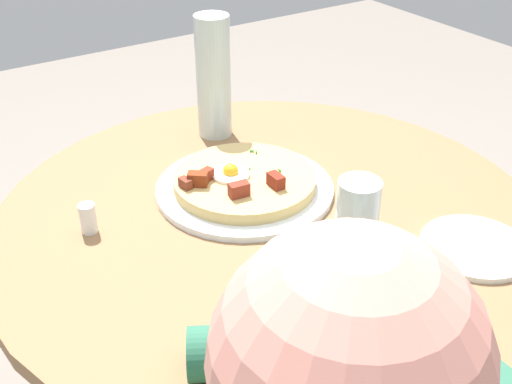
% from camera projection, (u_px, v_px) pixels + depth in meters
% --- Properties ---
extents(dining_table, '(0.97, 0.97, 0.74)m').
position_uv_depth(dining_table, '(268.00, 288.00, 1.22)').
color(dining_table, olive).
rests_on(dining_table, ground_plane).
extents(pizza_plate, '(0.33, 0.33, 0.01)m').
position_uv_depth(pizza_plate, '(243.00, 189.00, 1.18)').
color(pizza_plate, white).
rests_on(pizza_plate, dining_table).
extents(breakfast_pizza, '(0.26, 0.26, 0.05)m').
position_uv_depth(breakfast_pizza, '(242.00, 181.00, 1.17)').
color(breakfast_pizza, tan).
rests_on(breakfast_pizza, pizza_plate).
extents(bread_plate, '(0.17, 0.17, 0.01)m').
position_uv_depth(bread_plate, '(475.00, 247.00, 1.03)').
color(bread_plate, white).
rests_on(bread_plate, dining_table).
extents(napkin, '(0.21, 0.22, 0.00)m').
position_uv_depth(napkin, '(370.00, 351.00, 0.84)').
color(napkin, white).
rests_on(napkin, dining_table).
extents(fork, '(0.10, 0.16, 0.00)m').
position_uv_depth(fork, '(366.00, 357.00, 0.83)').
color(fork, silver).
rests_on(fork, napkin).
extents(knife, '(0.10, 0.16, 0.00)m').
position_uv_depth(knife, '(374.00, 339.00, 0.85)').
color(knife, silver).
rests_on(knife, napkin).
extents(water_glass, '(0.07, 0.07, 0.13)m').
position_uv_depth(water_glass, '(357.00, 217.00, 1.00)').
color(water_glass, silver).
rests_on(water_glass, dining_table).
extents(water_bottle, '(0.07, 0.07, 0.26)m').
position_uv_depth(water_bottle, '(213.00, 77.00, 1.32)').
color(water_bottle, silver).
rests_on(water_bottle, dining_table).
extents(salt_shaker, '(0.03, 0.03, 0.05)m').
position_uv_depth(salt_shaker, '(88.00, 218.00, 1.06)').
color(salt_shaker, white).
rests_on(salt_shaker, dining_table).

